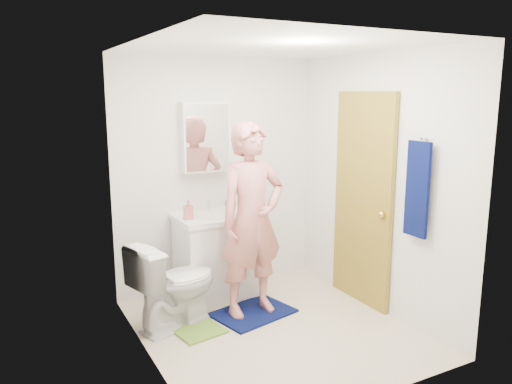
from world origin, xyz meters
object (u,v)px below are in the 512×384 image
vanity_cabinet (216,258)px  man (252,220)px  toothbrush_cup (231,205)px  towel (417,189)px  toilet (175,284)px  soap_dispenser (188,210)px  medicine_cabinet (206,137)px

vanity_cabinet → man: 0.76m
toothbrush_cup → man: (-0.10, -0.68, 0.01)m
toothbrush_cup → man: 0.69m
towel → toothbrush_cup: 1.91m
toothbrush_cup → vanity_cabinet: bearing=-150.2°
toilet → soap_dispenser: soap_dispenser is taller
vanity_cabinet → towel: 2.08m
vanity_cabinet → towel: size_ratio=1.00×
soap_dispenser → towel: bearing=-44.4°
toilet → man: bearing=-114.0°
medicine_cabinet → toilet: bearing=-131.0°
toilet → toothbrush_cup: toothbrush_cup is taller
towel → medicine_cabinet: bearing=124.6°
towel → man: (-1.06, 0.93, -0.34)m
vanity_cabinet → man: man is taller
soap_dispenser → man: size_ratio=0.10×
towel → man: man is taller
medicine_cabinet → soap_dispenser: size_ratio=3.84×
vanity_cabinet → towel: towel is taller
vanity_cabinet → towel: (1.18, -1.48, 0.85)m
medicine_cabinet → toothbrush_cup: medicine_cabinet is taller
man → soap_dispenser: bearing=125.4°
soap_dispenser → toilet: bearing=-124.9°
soap_dispenser → medicine_cabinet: bearing=41.2°
medicine_cabinet → soap_dispenser: bearing=-138.8°
soap_dispenser → man: (0.42, -0.51, -0.03)m
soap_dispenser → toothbrush_cup: 0.55m
towel → toothbrush_cup: size_ratio=6.90×
vanity_cabinet → towel: bearing=-51.5°
vanity_cabinet → soap_dispenser: 0.62m
man → vanity_cabinet: bearing=98.4°
soap_dispenser → man: bearing=-50.7°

